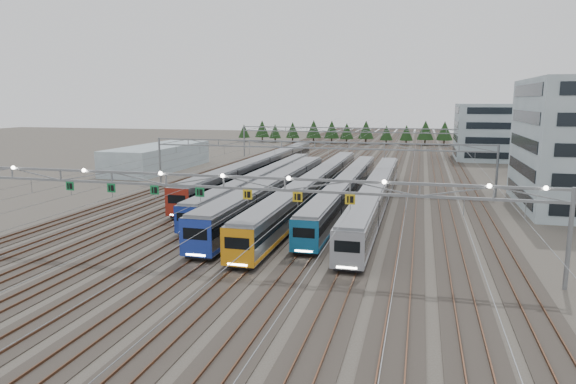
% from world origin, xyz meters
% --- Properties ---
extents(ground, '(400.00, 400.00, 0.00)m').
position_xyz_m(ground, '(0.00, 0.00, 0.00)').
color(ground, '#47423A').
rests_on(ground, ground).
extents(track_bed, '(54.00, 260.00, 5.42)m').
position_xyz_m(track_bed, '(0.00, 100.00, 1.49)').
color(track_bed, '#2D2823').
rests_on(track_bed, ground).
extents(train_a, '(3.13, 68.18, 4.08)m').
position_xyz_m(train_a, '(-11.25, 47.01, 2.29)').
color(train_a, black).
rests_on(train_a, ground).
extents(train_b, '(2.68, 54.45, 3.48)m').
position_xyz_m(train_b, '(-6.75, 33.13, 1.99)').
color(train_b, black).
rests_on(train_b, ground).
extents(train_c, '(3.14, 51.28, 4.09)m').
position_xyz_m(train_c, '(-2.25, 24.17, 2.30)').
color(train_c, black).
rests_on(train_c, ground).
extents(train_d, '(2.99, 64.90, 3.90)m').
position_xyz_m(train_d, '(2.25, 29.40, 2.20)').
color(train_d, black).
rests_on(train_d, ground).
extents(train_e, '(2.80, 54.89, 3.65)m').
position_xyz_m(train_e, '(6.75, 29.75, 2.08)').
color(train_e, black).
rests_on(train_e, ground).
extents(train_f, '(2.91, 55.87, 3.80)m').
position_xyz_m(train_f, '(11.25, 26.46, 2.15)').
color(train_f, black).
rests_on(train_f, ground).
extents(gantry_near, '(56.36, 0.61, 8.08)m').
position_xyz_m(gantry_near, '(-0.05, -0.12, 7.09)').
color(gantry_near, gray).
rests_on(gantry_near, ground).
extents(gantry_mid, '(56.36, 0.36, 8.00)m').
position_xyz_m(gantry_mid, '(0.00, 40.00, 6.39)').
color(gantry_mid, gray).
rests_on(gantry_mid, ground).
extents(gantry_far, '(56.36, 0.36, 8.00)m').
position_xyz_m(gantry_far, '(0.00, 85.00, 6.39)').
color(gantry_far, gray).
rests_on(gantry_far, ground).
extents(depot_bldg_mid, '(14.00, 16.00, 12.22)m').
position_xyz_m(depot_bldg_mid, '(43.14, 66.19, 6.11)').
color(depot_bldg_mid, '#8EA2A9').
rests_on(depot_bldg_mid, ground).
extents(depot_bldg_north, '(22.00, 18.00, 13.68)m').
position_xyz_m(depot_bldg_north, '(36.09, 93.76, 6.84)').
color(depot_bldg_north, '#8EA2A9').
rests_on(depot_bldg_north, ground).
extents(west_shed, '(10.00, 30.00, 5.10)m').
position_xyz_m(west_shed, '(-36.89, 55.83, 2.55)').
color(west_shed, '#8EA2A9').
rests_on(west_shed, ground).
extents(treeline, '(100.10, 5.60, 7.02)m').
position_xyz_m(treeline, '(2.25, 132.23, 4.23)').
color(treeline, '#332114').
rests_on(treeline, ground).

